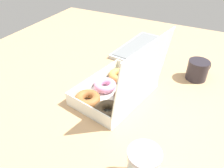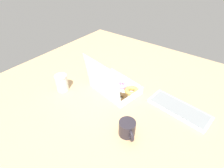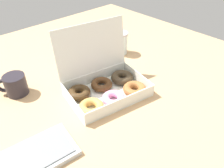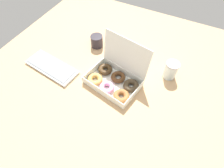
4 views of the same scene
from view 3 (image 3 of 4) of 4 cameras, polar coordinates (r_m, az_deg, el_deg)
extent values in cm
cube|color=tan|center=(95.76, -2.97, -2.88)|extent=(180.00, 180.00, 2.00)
cube|color=white|center=(94.13, -1.19, -2.70)|extent=(36.24, 27.83, 0.40)
cube|color=white|center=(87.12, -10.35, -4.80)|extent=(4.58, 21.71, 5.34)
cube|color=white|center=(99.90, 6.72, 1.73)|extent=(4.58, 21.71, 5.34)
cube|color=white|center=(85.39, 2.57, -5.13)|extent=(31.35, 6.44, 5.34)
cube|color=white|center=(99.96, -4.43, 1.92)|extent=(31.35, 6.44, 5.34)
cube|color=white|center=(94.27, -5.34, 9.22)|extent=(32.72, 9.63, 21.87)
torus|color=tan|center=(85.66, -5.39, -6.03)|extent=(13.33, 13.33, 3.19)
torus|color=#EB95C1|center=(89.35, 0.61, -3.68)|extent=(13.35, 13.35, 3.21)
torus|color=#9C6031|center=(94.35, 5.94, -1.37)|extent=(13.56, 13.56, 3.52)
torus|color=#422D18|center=(93.02, -8.56, -2.26)|extent=(13.14, 13.14, 3.51)
torus|color=#513018|center=(96.75, -2.74, -0.08)|extent=(11.73, 11.73, 3.02)
torus|color=#433423|center=(101.15, 2.50, 1.78)|extent=(12.22, 12.22, 3.54)
cube|color=#B9BFC3|center=(75.84, -24.12, -19.28)|extent=(39.45, 19.37, 1.80)
cube|color=gray|center=(74.98, -24.34, -18.80)|extent=(36.15, 16.64, 0.40)
cylinder|color=#28232A|center=(100.99, -23.81, -0.17)|extent=(9.11, 9.11, 8.94)
torus|color=#28232A|center=(102.51, -26.41, -0.42)|extent=(6.40, 5.12, 6.65)
cylinder|color=black|center=(99.44, -24.21, 1.14)|extent=(8.02, 8.02, 0.54)
cylinder|color=silver|center=(122.99, 2.11, 10.48)|extent=(8.18, 8.18, 11.11)
cylinder|color=#B2B2B7|center=(120.43, 2.17, 13.06)|extent=(8.59, 8.59, 1.00)
camera|label=1|loc=(1.40, 11.52, 34.62)|focal=35.00mm
camera|label=2|loc=(1.36, -58.00, 31.36)|focal=28.00mm
camera|label=4|loc=(0.85, 71.55, 40.81)|focal=28.00mm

